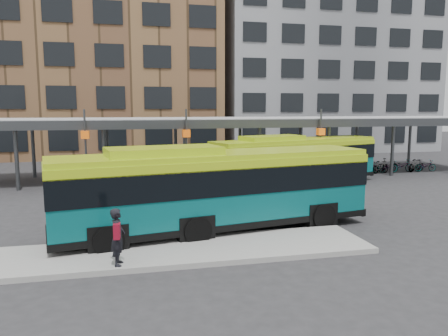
{
  "coord_description": "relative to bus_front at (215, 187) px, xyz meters",
  "views": [
    {
      "loc": [
        -6.79,
        -17.17,
        4.9
      ],
      "look_at": [
        -1.79,
        4.53,
        1.8
      ],
      "focal_mm": 35.0,
      "sensor_mm": 36.0,
      "label": 1
    }
  ],
  "objects": [
    {
      "name": "ground",
      "position": [
        3.36,
        0.73,
        -1.8
      ],
      "size": [
        120.0,
        120.0,
        0.0
      ],
      "primitive_type": "plane",
      "color": "#28282B",
      "rests_on": "ground"
    },
    {
      "name": "boarding_island",
      "position": [
        -2.14,
        -2.27,
        -1.71
      ],
      "size": [
        14.0,
        3.0,
        0.18
      ],
      "primitive_type": "cube",
      "color": "gray",
      "rests_on": "ground"
    },
    {
      "name": "canopy",
      "position": [
        3.31,
        13.6,
        2.11
      ],
      "size": [
        40.0,
        6.53,
        4.8
      ],
      "color": "#999B9E",
      "rests_on": "ground"
    },
    {
      "name": "building_brick",
      "position": [
        -6.64,
        32.73,
        9.2
      ],
      "size": [
        26.0,
        14.0,
        22.0
      ],
      "primitive_type": "cube",
      "color": "brown",
      "rests_on": "ground"
    },
    {
      "name": "building_grey",
      "position": [
        19.36,
        32.73,
        8.2
      ],
      "size": [
        24.0,
        14.0,
        20.0
      ],
      "primitive_type": "cube",
      "color": "slate",
      "rests_on": "ground"
    },
    {
      "name": "bus_front",
      "position": [
        0.0,
        0.0,
        0.0
      ],
      "size": [
        12.79,
        4.77,
        3.45
      ],
      "rotation": [
        0.0,
        0.0,
        0.17
      ],
      "color": "#075255",
      "rests_on": "ground"
    },
    {
      "name": "bus_rear",
      "position": [
        7.12,
        9.2,
        -0.13
      ],
      "size": [
        11.81,
        6.01,
        3.2
      ],
      "rotation": [
        0.0,
        0.0,
        0.32
      ],
      "color": "#075255",
      "rests_on": "ground"
    },
    {
      "name": "pedestrian",
      "position": [
        -3.69,
        -3.39,
        -0.73
      ],
      "size": [
        0.48,
        0.69,
        1.74
      ],
      "rotation": [
        0.0,
        0.0,
        1.47
      ],
      "color": "black",
      "rests_on": "boarding_island"
    },
    {
      "name": "bike_rack",
      "position": [
        16.88,
        12.67,
        -1.33
      ],
      "size": [
        6.41,
        1.33,
        1.04
      ],
      "color": "slate",
      "rests_on": "ground"
    }
  ]
}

